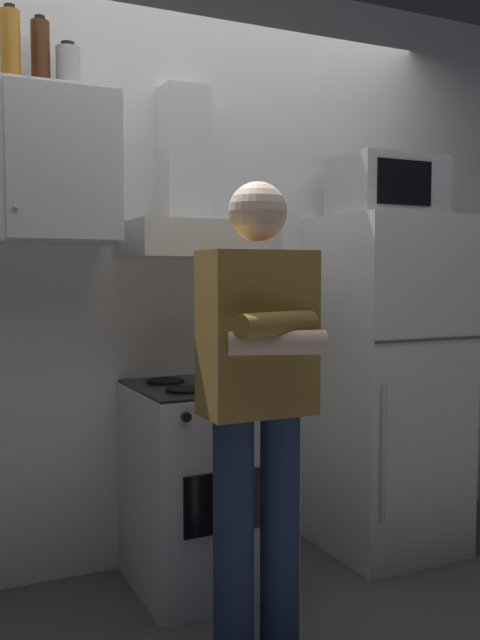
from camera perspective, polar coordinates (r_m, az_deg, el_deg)
ground_plane at (r=3.02m, az=0.00°, el=-22.32°), size 7.00×7.00×0.00m
back_wall_tiled at (r=3.26m, az=-4.51°, el=4.16°), size 4.80×0.10×2.70m
stove_oven at (r=3.05m, az=-2.92°, el=-13.28°), size 0.60×0.62×0.87m
range_hood at (r=3.05m, az=-3.92°, el=8.84°), size 0.60×0.44×0.75m
refrigerator at (r=3.44m, az=11.92°, el=-5.14°), size 0.60×0.62×1.60m
microwave at (r=3.43m, az=11.95°, el=10.60°), size 0.48×0.37×0.28m
person_standing at (r=2.39m, az=1.49°, el=-6.58°), size 0.38×0.33×1.64m
bottle_rum_dark at (r=3.02m, az=-16.05°, el=20.13°), size 0.07×0.07×0.29m
bottle_liquor_amber at (r=2.98m, az=-18.32°, el=20.47°), size 0.08×0.08×0.30m
bottle_canister_steel at (r=3.02m, az=-13.91°, el=19.30°), size 0.10×0.10×0.20m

